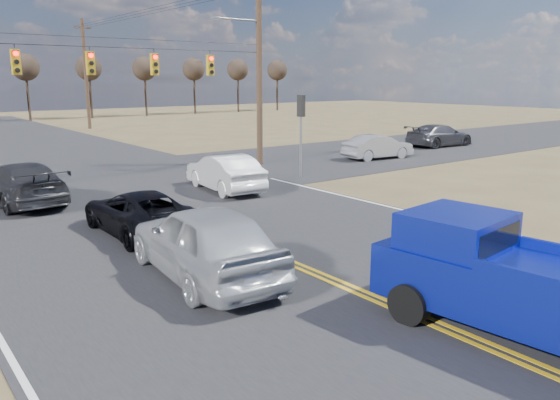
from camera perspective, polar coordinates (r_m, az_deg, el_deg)
ground at (r=11.47m, az=13.77°, el=-11.68°), size 160.00×160.00×0.00m
road_main at (r=18.98m, az=-10.33°, el=-1.80°), size 14.00×120.00×0.02m
road_cross at (r=26.21m, az=-18.38°, el=1.72°), size 120.00×12.00×0.02m
signal_gantry at (r=25.77m, az=-17.93°, el=12.91°), size 19.60×4.83×10.00m
utility_poles at (r=24.86m, az=-18.44°, el=13.29°), size 19.60×58.32×10.00m
treeline at (r=34.42m, az=-24.14°, el=13.26°), size 87.00×117.80×7.40m
pickup_truck at (r=10.86m, az=23.71°, el=-7.97°), size 2.74×5.83×2.11m
silver_suv at (r=13.01m, az=-7.89°, el=-4.25°), size 2.59×5.48×1.81m
black_suv at (r=17.24m, az=-14.53°, el=-1.20°), size 2.19×4.75×1.32m
white_car_queue at (r=23.14m, az=-5.82°, el=2.88°), size 2.16×4.85×1.55m
dgrey_car_queue at (r=22.72m, az=-25.38°, el=1.58°), size 2.48×5.54×1.58m
cross_car_east_near at (r=32.79m, az=10.19°, el=5.49°), size 2.02×4.51×1.44m
cross_car_east_far at (r=39.95m, az=16.32°, el=6.50°), size 2.44×5.45×1.55m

